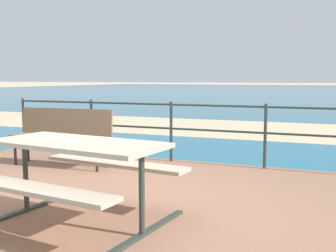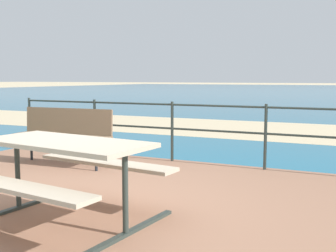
% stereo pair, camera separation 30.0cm
% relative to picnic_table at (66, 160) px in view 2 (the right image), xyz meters
% --- Properties ---
extents(ground_plane, '(240.00, 240.00, 0.00)m').
position_rel_picnic_table_xyz_m(ground_plane, '(-0.27, 0.49, -0.64)').
color(ground_plane, beige).
extents(patio_paving, '(6.40, 5.20, 0.06)m').
position_rel_picnic_table_xyz_m(patio_paving, '(-0.27, 0.49, -0.61)').
color(patio_paving, '#996B51').
rests_on(patio_paving, ground).
extents(sea_water, '(90.00, 90.00, 0.01)m').
position_rel_picnic_table_xyz_m(sea_water, '(-0.27, 40.49, -0.63)').
color(sea_water, '#196B8E').
rests_on(sea_water, ground).
extents(beach_strip, '(54.02, 4.36, 0.01)m').
position_rel_picnic_table_xyz_m(beach_strip, '(-0.27, 8.02, -0.63)').
color(beach_strip, beige).
rests_on(beach_strip, ground).
extents(picnic_table, '(1.76, 1.56, 0.75)m').
position_rel_picnic_table_xyz_m(picnic_table, '(0.00, 0.00, 0.00)').
color(picnic_table, '#BCAD93').
rests_on(picnic_table, patio_paving).
extents(park_bench, '(1.58, 0.48, 0.86)m').
position_rel_picnic_table_xyz_m(park_bench, '(-1.67, 2.05, -0.05)').
color(park_bench, '#7A6047').
rests_on(park_bench, patio_paving).
extents(railing_fence, '(5.94, 0.04, 0.95)m').
position_rel_picnic_table_xyz_m(railing_fence, '(-0.27, 2.96, 0.03)').
color(railing_fence, '#2D3833').
rests_on(railing_fence, patio_paving).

